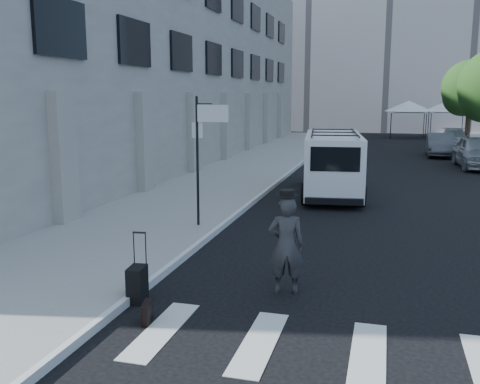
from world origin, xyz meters
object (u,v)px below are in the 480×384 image
Objects in this scene: businessman at (286,245)px; parked_car_a at (478,152)px; parked_car_c at (454,139)px; cargo_van at (333,163)px; briefcase at (147,312)px; parked_car_b at (440,145)px; suitcase at (137,284)px.

businessman is 0.39× the size of parked_car_a.
parked_car_c is (0.00, 10.42, -0.14)m from parked_car_a.
cargo_van is 11.36m from parked_car_a.
briefcase is 27.79m from parked_car_b.
businessman reaches higher than parked_car_b.
cargo_van is 1.32× the size of parked_car_c.
parked_car_b is at bearing 63.92° from cargo_van.
suitcase is at bearing -104.33° from parked_car_b.
businessman is 0.30× the size of cargo_van.
cargo_van is at bearing -101.54° from parked_car_c.
suitcase is at bearing -99.17° from parked_car_c.
cargo_van is at bearing 67.28° from briefcase.
parked_car_c is at bearing 67.60° from suitcase.
suitcase is 0.30× the size of parked_car_b.
parked_car_c is at bearing 86.65° from parked_car_a.
cargo_van is at bearing -101.96° from businessman.
briefcase is 0.97m from suitcase.
parked_car_c reaches higher than suitcase.
briefcase is at bearing -105.15° from cargo_van.
businessman is 20.75m from parked_car_a.
parked_car_a reaches higher than briefcase.
parked_car_c is (1.34, 5.22, -0.02)m from parked_car_b.
businessman is 0.40× the size of parked_car_c.
parked_car_b is at bearing -98.11° from parked_car_c.
parked_car_b is (4.86, 25.01, -0.23)m from businessman.
parked_car_a is (8.15, 21.73, 0.65)m from briefcase.
suitcase is 0.20× the size of cargo_van.
businessman is 10.42m from cargo_van.
suitcase is at bearing 11.68° from businessman.
businessman is at bearing -110.73° from parked_car_a.
briefcase is 0.09× the size of parked_car_c.
cargo_van is 1.46× the size of parked_car_b.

